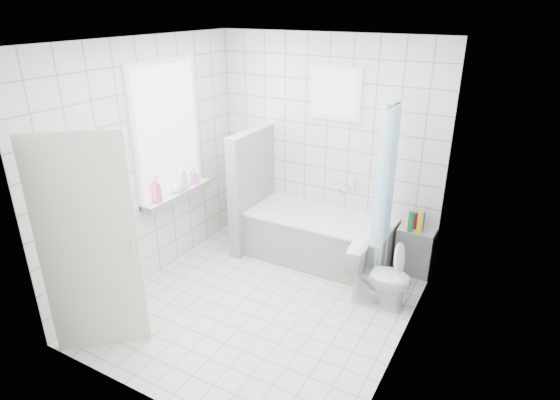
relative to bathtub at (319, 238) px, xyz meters
The scene contains 19 objects.
ground 1.17m from the bathtub, 95.99° to the right, with size 3.00×3.00×0.00m, color white.
ceiling 2.57m from the bathtub, 95.99° to the right, with size 3.00×3.00×0.00m, color white.
wall_back 1.08m from the bathtub, 107.48° to the left, with size 2.80×0.02×2.60m, color white.
wall_front 2.81m from the bathtub, 92.58° to the right, with size 2.80×0.02×2.60m, color white.
wall_left 2.14m from the bathtub, 143.46° to the right, with size 0.02×3.00×2.60m, color white.
wall_right 1.98m from the bathtub, 41.27° to the right, with size 0.02×3.00×2.60m, color white.
window_left 2.14m from the bathtub, 150.75° to the right, with size 0.01×0.90×1.40m, color white.
window_back 1.69m from the bathtub, 93.14° to the left, with size 0.50×0.01×0.50m, color white.
window_sill 1.74m from the bathtub, 149.99° to the right, with size 0.18×1.02×0.08m, color white.
door 2.67m from the bathtub, 114.46° to the right, with size 0.04×0.80×2.00m, color silver.
bathtub is the anchor object (origin of this frame).
partition_wall 1.02m from the bathtub, behind, with size 0.15×0.85×1.50m, color white.
tiled_ledge 1.10m from the bathtub, 13.36° to the left, with size 0.40×0.24×0.55m, color white.
toilet 1.05m from the bathtub, 29.96° to the right, with size 0.36×0.63×0.64m, color white.
curtain_rod 1.88m from the bathtub, ahead, with size 0.02×0.02×0.80m, color silver.
shower_curtain 1.14m from the bathtub, 11.13° to the right, with size 0.14×0.48×1.78m, color #56B3FF, non-canonical shape.
tub_faucet 0.66m from the bathtub, 73.38° to the left, with size 0.18×0.06×0.06m, color silver.
sill_bottles 1.81m from the bathtub, 149.43° to the right, with size 0.20×0.77×0.33m.
ledge_bottles 1.15m from the bathtub, 11.45° to the left, with size 0.16×0.17×0.26m.
Camera 1 is at (2.12, -3.45, 2.90)m, focal length 30.00 mm.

